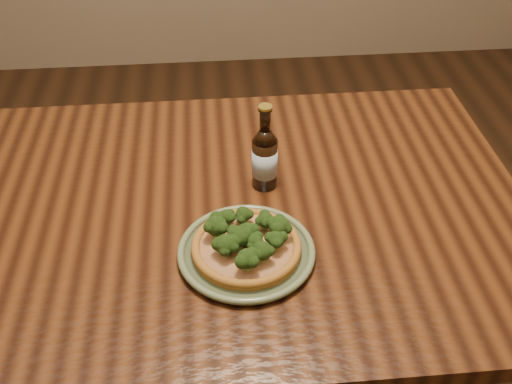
{
  "coord_description": "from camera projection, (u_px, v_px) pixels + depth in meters",
  "views": [
    {
      "loc": [
        0.12,
        -0.88,
        1.59
      ],
      "look_at": [
        0.21,
        0.05,
        0.82
      ],
      "focal_mm": 42.0,
      "sensor_mm": 36.0,
      "label": 1
    }
  ],
  "objects": [
    {
      "name": "plate",
      "position": [
        246.0,
        252.0,
        1.16
      ],
      "size": [
        0.27,
        0.27,
        0.02
      ],
      "rotation": [
        0.0,
        0.0,
        0.4
      ],
      "color": "#5A6646",
      "rests_on": "table"
    },
    {
      "name": "beer_bottle",
      "position": [
        265.0,
        157.0,
        1.29
      ],
      "size": [
        0.06,
        0.06,
        0.2
      ],
      "rotation": [
        0.0,
        0.0,
        0.35
      ],
      "color": "black",
      "rests_on": "table"
    },
    {
      "name": "table",
      "position": [
        163.0,
        241.0,
        1.34
      ],
      "size": [
        1.6,
        0.9,
        0.75
      ],
      "color": "#40200D",
      "rests_on": "ground"
    },
    {
      "name": "pizza",
      "position": [
        247.0,
        244.0,
        1.15
      ],
      "size": [
        0.21,
        0.21,
        0.07
      ],
      "rotation": [
        0.0,
        0.0,
        -0.41
      ],
      "color": "#915E20",
      "rests_on": "plate"
    }
  ]
}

